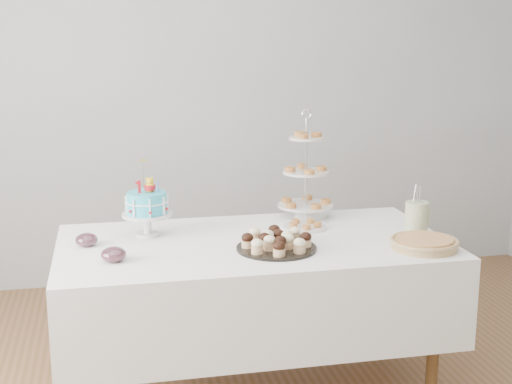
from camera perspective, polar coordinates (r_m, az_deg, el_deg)
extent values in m
cube|color=#9B9DA0|center=(5.10, -4.20, 7.74)|extent=(5.00, 0.04, 2.70)
cube|color=white|center=(3.63, -0.23, -7.33)|extent=(1.92, 1.02, 0.45)
cylinder|color=brown|center=(3.30, -13.31, -13.74)|extent=(0.06, 0.06, 0.67)
cylinder|color=brown|center=(3.63, 14.04, -11.26)|extent=(0.06, 0.06, 0.67)
cylinder|color=brown|center=(3.98, -13.14, -9.05)|extent=(0.06, 0.06, 0.67)
cylinder|color=brown|center=(4.26, 9.68, -7.43)|extent=(0.06, 0.06, 0.67)
cylinder|color=#32BBD9|center=(3.64, -8.73, -0.84)|extent=(0.20, 0.20, 0.11)
torus|color=white|center=(3.64, -8.73, -0.76)|extent=(0.21, 0.21, 0.01)
cube|color=red|center=(3.61, -9.32, 0.42)|extent=(0.02, 0.01, 0.06)
cylinder|color=#3574E1|center=(3.60, -7.85, 0.45)|extent=(0.01, 0.01, 0.06)
cylinder|color=silver|center=(3.64, -9.00, 1.26)|extent=(0.00, 0.00, 0.15)
cylinder|color=yellow|center=(3.62, -9.04, 2.53)|extent=(0.04, 0.04, 0.01)
cylinder|color=black|center=(3.42, 1.65, -4.52)|extent=(0.39, 0.39, 0.01)
ellipsoid|color=black|center=(3.38, 0.42, -3.69)|extent=(0.06, 0.06, 0.04)
ellipsoid|color=#FFEEC5|center=(3.42, 2.88, -3.54)|extent=(0.06, 0.06, 0.04)
cylinder|color=tan|center=(3.52, 13.30, -4.14)|extent=(0.31, 0.31, 0.04)
cylinder|color=#B97F48|center=(3.51, 13.32, -3.77)|extent=(0.27, 0.27, 0.02)
torus|color=tan|center=(3.51, 13.31, -3.84)|extent=(0.33, 0.33, 0.02)
cylinder|color=silver|center=(3.96, 4.01, 1.91)|extent=(0.02, 0.02, 0.56)
cylinder|color=silver|center=(4.00, 3.96, -1.07)|extent=(0.31, 0.31, 0.01)
cylinder|color=silver|center=(3.96, 4.00, 1.59)|extent=(0.26, 0.26, 0.01)
cylinder|color=silver|center=(3.93, 4.05, 4.31)|extent=(0.19, 0.19, 0.01)
torus|color=silver|center=(3.91, 4.08, 6.21)|extent=(0.06, 0.01, 0.06)
cylinder|color=silver|center=(4.02, 4.44, -1.48)|extent=(0.18, 0.18, 0.07)
cylinder|color=silver|center=(3.79, 3.92, -2.82)|extent=(0.23, 0.23, 0.01)
ellipsoid|color=silver|center=(3.30, -11.33, -4.92)|extent=(0.12, 0.12, 0.07)
cylinder|color=maroon|center=(3.30, -11.32, -5.01)|extent=(0.08, 0.08, 0.03)
ellipsoid|color=silver|center=(3.56, -13.40, -3.74)|extent=(0.11, 0.11, 0.06)
cylinder|color=maroon|center=(3.56, -13.40, -3.82)|extent=(0.07, 0.07, 0.03)
cylinder|color=beige|center=(3.73, 12.72, -2.08)|extent=(0.12, 0.12, 0.17)
cylinder|color=beige|center=(3.73, 13.66, -1.89)|extent=(0.01, 0.01, 0.09)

